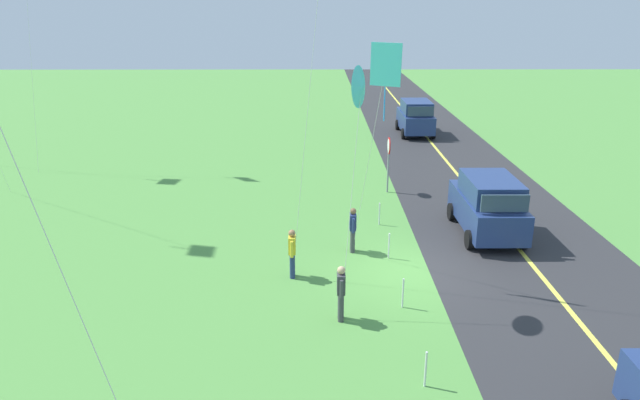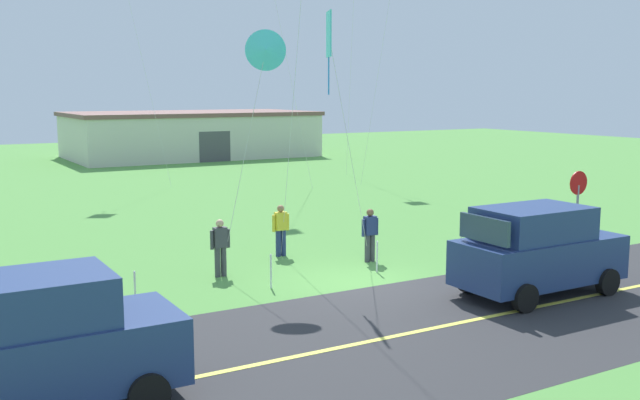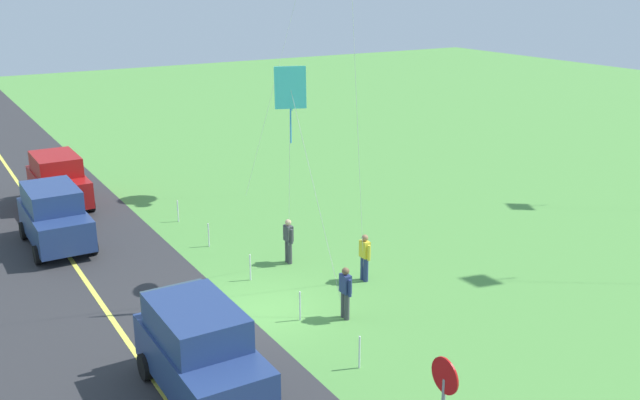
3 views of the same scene
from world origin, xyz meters
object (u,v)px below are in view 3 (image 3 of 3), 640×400
Objects in this scene: person_adult_companion at (288,240)px; car_parked_west_far at (58,180)px; kite_yellow_high at (291,92)px; car_parked_west_near at (54,216)px; car_suv_foreground at (200,351)px; stop_sign at (444,393)px; kite_blue_mid at (290,93)px; person_adult_near at (365,256)px; person_child_watcher at (345,291)px.

car_parked_west_far is at bearing 40.75° from person_adult_companion.
kite_yellow_high reaches higher than car_parked_west_far.
car_parked_west_far is (-4.97, 1.14, 0.00)m from car_parked_west_near.
kite_yellow_high reaches higher than person_adult_companion.
car_suv_foreground is 1.72× the size of stop_sign.
kite_blue_mid reaches higher than car_parked_west_far.
car_parked_west_near is 1.00× the size of car_parked_west_far.
stop_sign is 11.53m from person_adult_companion.
stop_sign is at bearing 36.92° from person_adult_near.
car_parked_west_near is at bearing -166.78° from stop_sign.
person_adult_near is (8.47, 8.01, -0.29)m from car_parked_west_near.
stop_sign is (5.06, 3.10, 0.65)m from car_suv_foreground.
car_suv_foreground is 8.37m from person_adult_companion.
stop_sign is at bearing -146.30° from person_child_watcher.
car_suv_foreground is 1.00× the size of car_parked_west_near.
kite_yellow_high is (-3.44, 4.38, 5.30)m from car_suv_foreground.
stop_sign is 1.60× the size of person_adult_companion.
car_parked_west_near is 1.72× the size of stop_sign.
stop_sign is (22.03, 2.87, 0.65)m from car_parked_west_far.
person_adult_near is (-3.54, 7.10, -0.29)m from car_suv_foreground.
stop_sign is at bearing 31.49° from car_suv_foreground.
person_adult_near is 2.96m from person_adult_companion.
stop_sign is 0.36× the size of kite_yellow_high.
car_parked_west_far is at bearing -91.06° from person_adult_near.
kite_yellow_high is (2.70, -1.30, 5.59)m from person_adult_companion.
car_suv_foreground is 2.75× the size of person_adult_near.
car_suv_foreground is 2.75× the size of person_adult_companion.
person_adult_near is 1.00× the size of person_adult_companion.
person_adult_companion is at bearing 154.38° from kite_yellow_high.
person_child_watcher is (10.43, 6.00, -0.29)m from car_parked_west_near.
person_child_watcher is 0.24× the size of kite_blue_mid.
car_suv_foreground is 5.33m from person_child_watcher.
stop_sign reaches higher than person_child_watcher.
car_parked_west_near is 8.83m from person_adult_companion.
car_parked_west_near reaches higher than person_adult_near.
car_suv_foreground is at bearing -46.29° from kite_blue_mid.
person_child_watcher is (15.39, 4.86, -0.29)m from car_parked_west_far.
kite_yellow_high is at bearing 168.44° from person_adult_companion.
person_adult_companion is at bearing 43.02° from person_child_watcher.
kite_yellow_high is (-1.86, -0.71, 5.59)m from person_child_watcher.
person_adult_near is 0.24× the size of kite_blue_mid.
kite_yellow_high is at bearing 171.40° from stop_sign.
car_parked_west_far is 2.75× the size of person_adult_companion.
car_parked_west_near is 5.10m from car_parked_west_far.
person_child_watcher is (1.96, -2.01, 0.00)m from person_adult_near.
kite_blue_mid reaches higher than car_suv_foreground.
car_parked_west_far is at bearing -172.59° from stop_sign.
stop_sign reaches higher than person_adult_near.
kite_yellow_high reaches higher than person_adult_near.
person_adult_companion is (-2.60, -1.42, 0.00)m from person_adult_near.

